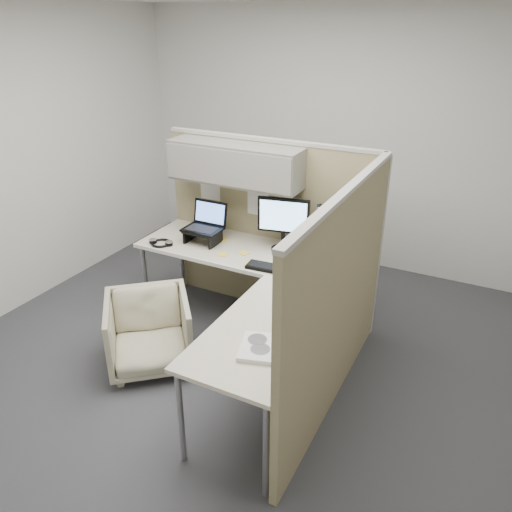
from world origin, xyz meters
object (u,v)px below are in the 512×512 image
at_px(desk, 252,282).
at_px(monitor_left, 283,220).
at_px(keyboard, 272,268).
at_px(office_chair, 149,329).

distance_m(desk, monitor_left, 0.65).
xyz_separation_m(monitor_left, keyboard, (0.08, -0.38, -0.26)).
xyz_separation_m(desk, keyboard, (0.09, 0.18, 0.05)).
bearing_deg(monitor_left, office_chair, -134.48).
distance_m(office_chair, monitor_left, 1.42).
bearing_deg(desk, office_chair, -144.26).
distance_m(monitor_left, keyboard, 0.47).
height_order(office_chair, keyboard, keyboard).
bearing_deg(office_chair, keyboard, 0.75).
height_order(desk, keyboard, keyboard).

